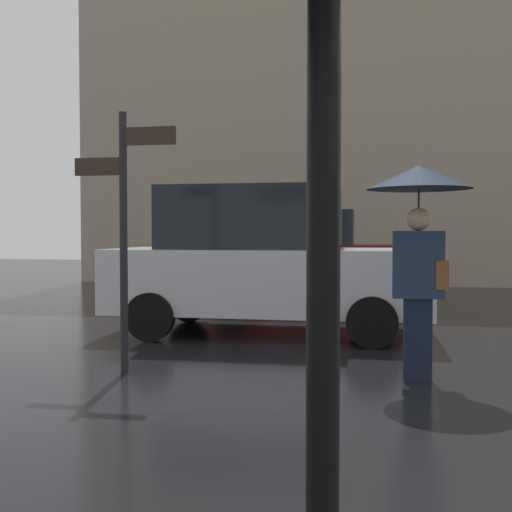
# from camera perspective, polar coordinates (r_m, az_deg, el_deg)

# --- Properties ---
(pedestrian_with_umbrella) EXTENTS (1.02, 1.02, 2.11)m
(pedestrian_with_umbrella) POSITION_cam_1_polar(r_m,az_deg,el_deg) (6.26, 14.74, 3.79)
(pedestrian_with_umbrella) COLOR black
(pedestrian_with_umbrella) RESTS_ON ground
(parked_car_left) EXTENTS (4.50, 2.05, 2.10)m
(parked_car_left) POSITION_cam_1_polar(r_m,az_deg,el_deg) (8.96, 0.73, -0.44)
(parked_car_left) COLOR silver
(parked_car_left) RESTS_ON ground
(parked_car_right) EXTENTS (4.23, 1.89, 1.91)m
(parked_car_right) POSITION_cam_1_polar(r_m,az_deg,el_deg) (12.73, 4.44, -0.04)
(parked_car_right) COLOR #590C0F
(parked_car_right) RESTS_ON ground
(street_signpost) EXTENTS (1.08, 0.08, 2.68)m
(street_signpost) POSITION_cam_1_polar(r_m,az_deg,el_deg) (6.52, -12.02, 3.73)
(street_signpost) COLOR black
(street_signpost) RESTS_ON ground
(building_block) EXTENTS (17.87, 3.17, 12.21)m
(building_block) POSITION_cam_1_polar(r_m,az_deg,el_deg) (19.51, 11.78, 15.85)
(building_block) COLOR gray
(building_block) RESTS_ON ground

